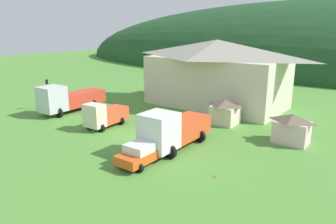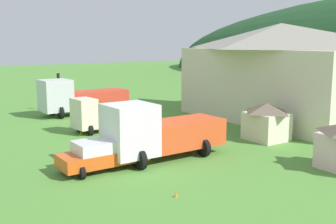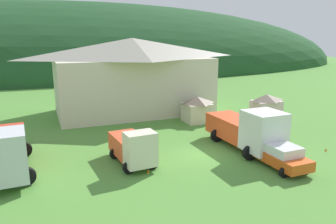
{
  "view_description": "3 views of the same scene",
  "coord_description": "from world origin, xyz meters",
  "views": [
    {
      "loc": [
        18.97,
        -20.51,
        9.97
      ],
      "look_at": [
        0.2,
        3.83,
        1.69
      ],
      "focal_mm": 33.58,
      "sensor_mm": 36.0,
      "label": 1
    },
    {
      "loc": [
        24.14,
        -13.09,
        6.96
      ],
      "look_at": [
        -0.76,
        3.51,
        1.82
      ],
      "focal_mm": 44.17,
      "sensor_mm": 36.0,
      "label": 2
    },
    {
      "loc": [
        -10.86,
        -20.76,
        8.89
      ],
      "look_at": [
        -0.46,
        5.38,
        2.18
      ],
      "focal_mm": 34.85,
      "sensor_mm": 36.0,
      "label": 3
    }
  ],
  "objects": [
    {
      "name": "traffic_cone_near_pickup",
      "position": [
        9.55,
        -2.94,
        0.0
      ],
      "size": [
        0.36,
        0.36,
        0.47
      ],
      "primitive_type": "cone",
      "color": "orange",
      "rests_on": "ground"
    },
    {
      "name": "traffic_light_west",
      "position": [
        -16.12,
        0.61,
        2.37
      ],
      "size": [
        0.2,
        0.32,
        3.82
      ],
      "color": "#4C4C51",
      "rests_on": "ground"
    },
    {
      "name": "light_truck_cream",
      "position": [
        -5.18,
        0.06,
        1.28
      ],
      "size": [
        2.73,
        4.95,
        2.69
      ],
      "rotation": [
        0.0,
        0.0,
        -1.49
      ],
      "color": "beige",
      "rests_on": "ground"
    },
    {
      "name": "depot_building",
      "position": [
        -0.8,
        15.37,
        4.39
      ],
      "size": [
        18.33,
        9.87,
        8.52
      ],
      "color": "beige",
      "rests_on": "ground"
    },
    {
      "name": "tow_truck_silver",
      "position": [
        -13.3,
        1.49,
        1.67
      ],
      "size": [
        3.61,
        8.62,
        3.47
      ],
      "rotation": [
        0.0,
        0.0,
        -1.52
      ],
      "color": "silver",
      "rests_on": "ground"
    },
    {
      "name": "service_pickup_orange",
      "position": [
        3.97,
        -4.04,
        0.83
      ],
      "size": [
        2.45,
        4.9,
        1.66
      ],
      "rotation": [
        0.0,
        0.0,
        -1.55
      ],
      "color": "#DF551B",
      "rests_on": "ground"
    },
    {
      "name": "heavy_rig_white",
      "position": [
        3.94,
        -0.44,
        1.71
      ],
      "size": [
        3.45,
        7.61,
        3.49
      ],
      "rotation": [
        0.0,
        0.0,
        -1.55
      ],
      "color": "white",
      "rests_on": "ground"
    },
    {
      "name": "ground_plane",
      "position": [
        0.0,
        0.0,
        0.0
      ],
      "size": [
        200.0,
        200.0,
        0.0
      ],
      "primitive_type": "plane",
      "color": "#518C38"
    },
    {
      "name": "play_shed_cream",
      "position": [
        4.11,
        8.68,
        1.37
      ],
      "size": [
        2.84,
        2.64,
        2.67
      ],
      "color": "beige",
      "rests_on": "ground"
    },
    {
      "name": "traffic_cone_mid_row",
      "position": [
        -4.71,
        -1.76,
        0.0
      ],
      "size": [
        0.36,
        0.36,
        0.55
      ],
      "primitive_type": "cone",
      "color": "orange",
      "rests_on": "ground"
    }
  ]
}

